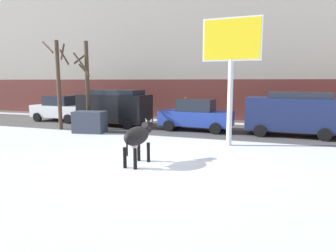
{
  "coord_description": "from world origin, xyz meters",
  "views": [
    {
      "loc": [
        3.41,
        -9.59,
        2.87
      ],
      "look_at": [
        -0.44,
        1.58,
        1.1
      ],
      "focal_mm": 32.01,
      "sensor_mm": 36.0,
      "label": 1
    }
  ],
  "objects_px": {
    "pedestrian_by_cars": "(185,109)",
    "dumpster": "(90,122)",
    "car_navy_van": "(293,113)",
    "car_blue_sedan": "(196,115)",
    "cow_black": "(138,136)",
    "car_white_sedan": "(61,109)",
    "bare_tree_left_lot": "(87,83)",
    "bare_tree_right_lot": "(59,82)",
    "pedestrian_near_billboard": "(101,107)",
    "billboard": "(232,47)",
    "car_black_van": "(115,107)"
  },
  "relations": [
    {
      "from": "bare_tree_right_lot",
      "to": "car_black_van",
      "type": "bearing_deg",
      "value": 43.57
    },
    {
      "from": "billboard",
      "to": "cow_black",
      "type": "bearing_deg",
      "value": -121.53
    },
    {
      "from": "cow_black",
      "to": "bare_tree_right_lot",
      "type": "distance_m",
      "value": 9.59
    },
    {
      "from": "pedestrian_near_billboard",
      "to": "bare_tree_left_lot",
      "type": "xyz_separation_m",
      "value": [
        2.27,
        -5.19,
        1.88
      ]
    },
    {
      "from": "car_blue_sedan",
      "to": "car_navy_van",
      "type": "relative_size",
      "value": 0.91
    },
    {
      "from": "pedestrian_by_cars",
      "to": "car_black_van",
      "type": "bearing_deg",
      "value": -136.41
    },
    {
      "from": "bare_tree_left_lot",
      "to": "bare_tree_right_lot",
      "type": "distance_m",
      "value": 1.64
    },
    {
      "from": "dumpster",
      "to": "car_blue_sedan",
      "type": "bearing_deg",
      "value": 25.81
    },
    {
      "from": "car_navy_van",
      "to": "pedestrian_by_cars",
      "type": "xyz_separation_m",
      "value": [
        -6.87,
        3.7,
        -0.36
      ]
    },
    {
      "from": "car_navy_van",
      "to": "pedestrian_by_cars",
      "type": "height_order",
      "value": "car_navy_van"
    },
    {
      "from": "car_navy_van",
      "to": "car_blue_sedan",
      "type": "bearing_deg",
      "value": 178.93
    },
    {
      "from": "pedestrian_near_billboard",
      "to": "bare_tree_left_lot",
      "type": "bearing_deg",
      "value": -66.41
    },
    {
      "from": "billboard",
      "to": "car_blue_sedan",
      "type": "distance_m",
      "value": 5.48
    },
    {
      "from": "pedestrian_near_billboard",
      "to": "bare_tree_right_lot",
      "type": "bearing_deg",
      "value": -82.51
    },
    {
      "from": "pedestrian_by_cars",
      "to": "dumpster",
      "type": "relative_size",
      "value": 1.02
    },
    {
      "from": "car_blue_sedan",
      "to": "dumpster",
      "type": "relative_size",
      "value": 2.52
    },
    {
      "from": "cow_black",
      "to": "bare_tree_right_lot",
      "type": "height_order",
      "value": "bare_tree_right_lot"
    },
    {
      "from": "car_navy_van",
      "to": "dumpster",
      "type": "distance_m",
      "value": 11.02
    },
    {
      "from": "car_black_van",
      "to": "bare_tree_right_lot",
      "type": "height_order",
      "value": "bare_tree_right_lot"
    },
    {
      "from": "bare_tree_left_lot",
      "to": "billboard",
      "type": "bearing_deg",
      "value": -12.78
    },
    {
      "from": "billboard",
      "to": "car_black_van",
      "type": "xyz_separation_m",
      "value": [
        -7.79,
        3.61,
        -3.07
      ]
    },
    {
      "from": "car_blue_sedan",
      "to": "dumpster",
      "type": "height_order",
      "value": "car_blue_sedan"
    },
    {
      "from": "pedestrian_near_billboard",
      "to": "car_blue_sedan",
      "type": "bearing_deg",
      "value": -22.83
    },
    {
      "from": "car_navy_van",
      "to": "dumpster",
      "type": "height_order",
      "value": "car_navy_van"
    },
    {
      "from": "car_white_sedan",
      "to": "car_navy_van",
      "type": "distance_m",
      "value": 15.48
    },
    {
      "from": "car_white_sedan",
      "to": "car_black_van",
      "type": "relative_size",
      "value": 0.91
    },
    {
      "from": "dumpster",
      "to": "car_black_van",
      "type": "bearing_deg",
      "value": 87.97
    },
    {
      "from": "car_black_van",
      "to": "pedestrian_near_billboard",
      "type": "relative_size",
      "value": 2.71
    },
    {
      "from": "cow_black",
      "to": "car_navy_van",
      "type": "distance_m",
      "value": 9.35
    },
    {
      "from": "cow_black",
      "to": "car_white_sedan",
      "type": "bearing_deg",
      "value": 139.49
    },
    {
      "from": "car_white_sedan",
      "to": "car_blue_sedan",
      "type": "xyz_separation_m",
      "value": [
        10.23,
        -0.86,
        0.0
      ]
    },
    {
      "from": "car_blue_sedan",
      "to": "cow_black",
      "type": "bearing_deg",
      "value": -91.23
    },
    {
      "from": "billboard",
      "to": "pedestrian_near_billboard",
      "type": "distance_m",
      "value": 13.54
    },
    {
      "from": "bare_tree_right_lot",
      "to": "car_white_sedan",
      "type": "bearing_deg",
      "value": 128.22
    },
    {
      "from": "pedestrian_near_billboard",
      "to": "dumpster",
      "type": "relative_size",
      "value": 1.02
    },
    {
      "from": "dumpster",
      "to": "cow_black",
      "type": "bearing_deg",
      "value": -43.78
    },
    {
      "from": "car_blue_sedan",
      "to": "pedestrian_near_billboard",
      "type": "relative_size",
      "value": 2.47
    },
    {
      "from": "billboard",
      "to": "car_white_sedan",
      "type": "height_order",
      "value": "billboard"
    },
    {
      "from": "bare_tree_left_lot",
      "to": "car_navy_van",
      "type": "bearing_deg",
      "value": 7.38
    },
    {
      "from": "car_navy_van",
      "to": "pedestrian_near_billboard",
      "type": "distance_m",
      "value": 14.27
    },
    {
      "from": "pedestrian_by_cars",
      "to": "billboard",
      "type": "bearing_deg",
      "value": -60.51
    },
    {
      "from": "bare_tree_right_lot",
      "to": "dumpster",
      "type": "bearing_deg",
      "value": -10.11
    },
    {
      "from": "cow_black",
      "to": "bare_tree_left_lot",
      "type": "xyz_separation_m",
      "value": [
        -6.13,
        6.16,
        1.76
      ]
    },
    {
      "from": "cow_black",
      "to": "car_black_van",
      "type": "bearing_deg",
      "value": 123.8
    },
    {
      "from": "bare_tree_left_lot",
      "to": "bare_tree_right_lot",
      "type": "height_order",
      "value": "bare_tree_right_lot"
    },
    {
      "from": "pedestrian_by_cars",
      "to": "dumpster",
      "type": "distance_m",
      "value": 7.34
    },
    {
      "from": "car_black_van",
      "to": "car_blue_sedan",
      "type": "relative_size",
      "value": 1.09
    },
    {
      "from": "bare_tree_right_lot",
      "to": "cow_black",
      "type": "bearing_deg",
      "value": -35.82
    },
    {
      "from": "car_navy_van",
      "to": "bare_tree_right_lot",
      "type": "distance_m",
      "value": 13.28
    },
    {
      "from": "car_white_sedan",
      "to": "pedestrian_near_billboard",
      "type": "bearing_deg",
      "value": 58.75
    }
  ]
}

